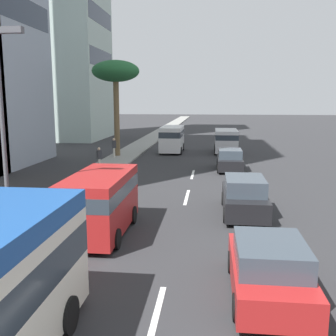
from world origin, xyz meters
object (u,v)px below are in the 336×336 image
pedestrian_near_lamp (99,157)px  palm_tree (116,73)px  street_lamp (5,115)px  car_fourth (244,197)px  car_sixth (269,269)px  van_second (172,138)px  van_seventh (100,200)px  pedestrian_by_tree (114,147)px  van_lead (226,140)px  car_third (230,160)px

pedestrian_near_lamp → palm_tree: (7.13, 0.42, 6.27)m
palm_tree → street_lamp: palm_tree is taller
car_fourth → palm_tree: palm_tree is taller
car_sixth → van_second: bearing=10.9°
car_sixth → pedestrian_near_lamp: (16.98, 9.45, 0.28)m
van_seventh → pedestrian_by_tree: size_ratio=2.87×
van_lead → car_sixth: 27.88m
car_fourth → van_second: bearing=14.6°
car_fourth → van_seventh: bearing=120.3°
car_third → car_sixth: car_third is taller
pedestrian_by_tree → car_third: bearing=127.1°
car_sixth → pedestrian_near_lamp: bearing=29.1°
car_third → pedestrian_near_lamp: 9.37m
van_lead → pedestrian_by_tree: 10.92m
car_sixth → palm_tree: (24.11, 9.86, 6.55)m
car_sixth → pedestrian_by_tree: (22.85, 9.85, 0.33)m
palm_tree → street_lamp: bearing=-175.9°
van_seventh → street_lamp: 4.52m
pedestrian_by_tree → palm_tree: (1.26, 0.02, 6.21)m
car_sixth → street_lamp: (2.45, 8.29, 3.84)m
car_fourth → street_lamp: 10.39m
car_fourth → pedestrian_near_lamp: pedestrian_near_lamp is taller
car_fourth → palm_tree: 20.35m
car_sixth → pedestrian_near_lamp: pedestrian_near_lamp is taller
van_seventh → van_second: bearing=179.2°
car_third → pedestrian_by_tree: size_ratio=2.40×
car_third → van_second: bearing=28.8°
car_fourth → pedestrian_near_lamp: bearing=44.8°
car_third → car_sixth: 18.49m
van_lead → palm_tree: 12.02m
car_third → street_lamp: bearing=153.2°
van_seventh → car_fourth: bearing=120.3°
pedestrian_near_lamp → car_sixth: bearing=-118.6°
street_lamp → palm_tree: bearing=4.1°
pedestrian_near_lamp → pedestrian_by_tree: pedestrian_by_tree is taller
car_third → palm_tree: bearing=59.8°
car_sixth → van_seventh: bearing=53.5°
van_second → palm_tree: size_ratio=0.60×
car_third → street_lamp: (-16.04, 8.09, 3.84)m
van_second → street_lamp: (-25.42, 2.94, 3.16)m
car_third → pedestrian_near_lamp: bearing=99.3°
car_sixth → street_lamp: street_lamp is taller
car_third → pedestrian_by_tree: bearing=65.7°
car_third → van_seventh: (-14.28, 5.48, 0.60)m
car_third → car_sixth: (-18.49, -0.20, -0.00)m
van_lead → pedestrian_near_lamp: size_ratio=2.94×
pedestrian_near_lamp → van_seventh: bearing=-131.3°
van_lead → pedestrian_by_tree: size_ratio=2.79×
pedestrian_by_tree → car_fourth: bearing=93.9°
pedestrian_near_lamp → street_lamp: bearing=-143.1°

